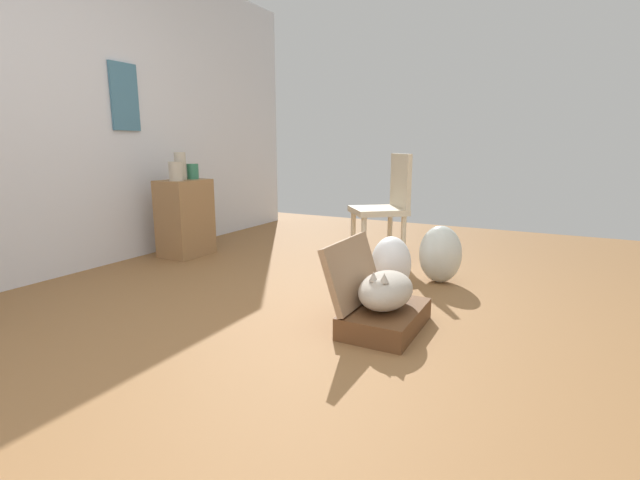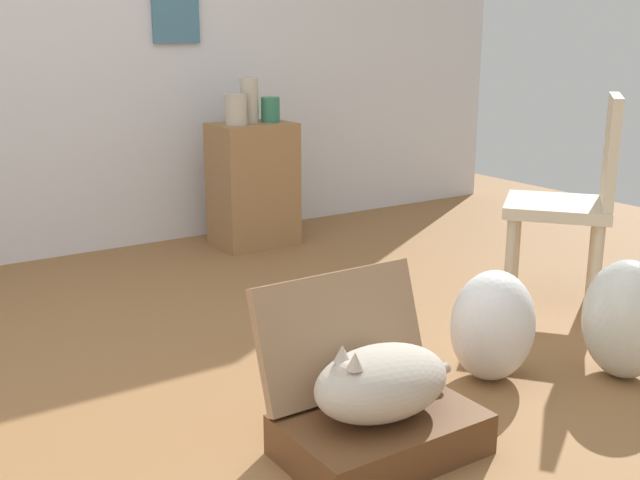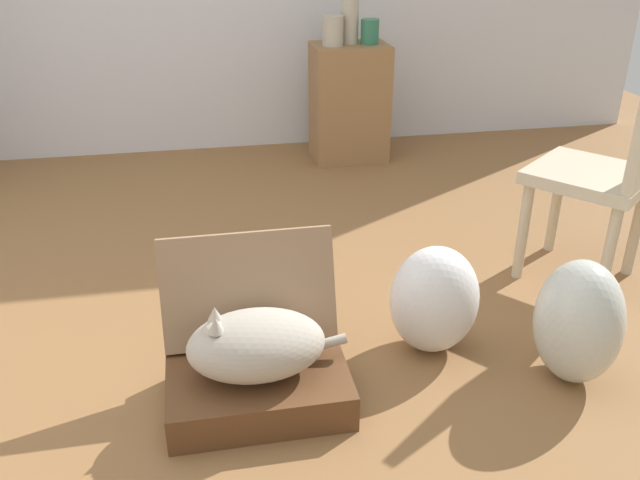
{
  "view_description": "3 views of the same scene",
  "coord_description": "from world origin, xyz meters",
  "px_view_note": "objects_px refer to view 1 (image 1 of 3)",
  "views": [
    {
      "loc": [
        -1.92,
        -1.14,
        0.99
      ],
      "look_at": [
        0.5,
        0.14,
        0.42
      ],
      "focal_mm": 25.55,
      "sensor_mm": 36.0,
      "label": 1
    },
    {
      "loc": [
        -0.89,
        -1.9,
        1.16
      ],
      "look_at": [
        0.42,
        0.09,
        0.52
      ],
      "focal_mm": 43.0,
      "sensor_mm": 36.0,
      "label": 2
    },
    {
      "loc": [
        0.2,
        -2.03,
        1.39
      ],
      "look_at": [
        0.58,
        -0.08,
        0.41
      ],
      "focal_mm": 37.73,
      "sensor_mm": 36.0,
      "label": 3
    }
  ],
  "objects_px": {
    "side_table": "(185,218)",
    "suitcase_base": "(385,318)",
    "vase_short": "(193,171)",
    "chair": "(386,204)",
    "cat": "(385,290)",
    "vase_round": "(180,166)",
    "plastic_bag_white": "(391,265)",
    "plastic_bag_clear": "(440,254)",
    "vase_tall": "(176,171)"
  },
  "relations": [
    {
      "from": "suitcase_base",
      "to": "cat",
      "type": "height_order",
      "value": "cat"
    },
    {
      "from": "plastic_bag_clear",
      "to": "vase_short",
      "type": "bearing_deg",
      "value": 92.94
    },
    {
      "from": "side_table",
      "to": "vase_tall",
      "type": "relative_size",
      "value": 4.18
    },
    {
      "from": "plastic_bag_white",
      "to": "plastic_bag_clear",
      "type": "height_order",
      "value": "plastic_bag_clear"
    },
    {
      "from": "suitcase_base",
      "to": "plastic_bag_white",
      "type": "xyz_separation_m",
      "value": [
        0.63,
        0.19,
        0.13
      ]
    },
    {
      "from": "cat",
      "to": "side_table",
      "type": "xyz_separation_m",
      "value": [
        0.8,
        2.21,
        0.12
      ]
    },
    {
      "from": "cat",
      "to": "vase_short",
      "type": "distance_m",
      "value": 2.43
    },
    {
      "from": "suitcase_base",
      "to": "cat",
      "type": "xyz_separation_m",
      "value": [
        -0.01,
        0.0,
        0.16
      ]
    },
    {
      "from": "cat",
      "to": "plastic_bag_clear",
      "type": "height_order",
      "value": "plastic_bag_clear"
    },
    {
      "from": "vase_short",
      "to": "chair",
      "type": "xyz_separation_m",
      "value": [
        0.53,
        -1.67,
        -0.26
      ]
    },
    {
      "from": "suitcase_base",
      "to": "plastic_bag_white",
      "type": "relative_size",
      "value": 1.43
    },
    {
      "from": "side_table",
      "to": "chair",
      "type": "height_order",
      "value": "chair"
    },
    {
      "from": "cat",
      "to": "chair",
      "type": "distance_m",
      "value": 1.56
    },
    {
      "from": "plastic_bag_white",
      "to": "plastic_bag_clear",
      "type": "relative_size",
      "value": 0.92
    },
    {
      "from": "suitcase_base",
      "to": "plastic_bag_clear",
      "type": "height_order",
      "value": "plastic_bag_clear"
    },
    {
      "from": "vase_round",
      "to": "suitcase_base",
      "type": "bearing_deg",
      "value": -109.68
    },
    {
      "from": "plastic_bag_clear",
      "to": "vase_tall",
      "type": "xyz_separation_m",
      "value": [
        -0.34,
        2.23,
        0.56
      ]
    },
    {
      "from": "cat",
      "to": "vase_tall",
      "type": "bearing_deg",
      "value": 72.35
    },
    {
      "from": "side_table",
      "to": "vase_short",
      "type": "distance_m",
      "value": 0.43
    },
    {
      "from": "plastic_bag_clear",
      "to": "chair",
      "type": "height_order",
      "value": "chair"
    },
    {
      "from": "cat",
      "to": "chair",
      "type": "bearing_deg",
      "value": 19.8
    },
    {
      "from": "side_table",
      "to": "chair",
      "type": "distance_m",
      "value": 1.81
    },
    {
      "from": "plastic_bag_white",
      "to": "side_table",
      "type": "bearing_deg",
      "value": 85.21
    },
    {
      "from": "plastic_bag_white",
      "to": "vase_round",
      "type": "height_order",
      "value": "vase_round"
    },
    {
      "from": "plastic_bag_white",
      "to": "vase_round",
      "type": "relative_size",
      "value": 1.61
    },
    {
      "from": "suitcase_base",
      "to": "cat",
      "type": "relative_size",
      "value": 1.12
    },
    {
      "from": "side_table",
      "to": "vase_tall",
      "type": "xyz_separation_m",
      "value": [
        -0.11,
        -0.03,
        0.43
      ]
    },
    {
      "from": "side_table",
      "to": "vase_round",
      "type": "relative_size",
      "value": 2.85
    },
    {
      "from": "side_table",
      "to": "vase_tall",
      "type": "distance_m",
      "value": 0.44
    },
    {
      "from": "vase_round",
      "to": "side_table",
      "type": "bearing_deg",
      "value": -90.0
    },
    {
      "from": "vase_tall",
      "to": "plastic_bag_clear",
      "type": "bearing_deg",
      "value": -81.45
    },
    {
      "from": "cat",
      "to": "plastic_bag_clear",
      "type": "bearing_deg",
      "value": -3.0
    },
    {
      "from": "vase_tall",
      "to": "vase_short",
      "type": "relative_size",
      "value": 1.19
    },
    {
      "from": "plastic_bag_clear",
      "to": "suitcase_base",
      "type": "bearing_deg",
      "value": 177.0
    },
    {
      "from": "plastic_bag_white",
      "to": "side_table",
      "type": "xyz_separation_m",
      "value": [
        0.17,
        2.02,
        0.15
      ]
    },
    {
      "from": "side_table",
      "to": "vase_tall",
      "type": "height_order",
      "value": "vase_tall"
    },
    {
      "from": "vase_short",
      "to": "vase_round",
      "type": "relative_size",
      "value": 0.57
    },
    {
      "from": "cat",
      "to": "plastic_bag_white",
      "type": "height_order",
      "value": "plastic_bag_white"
    },
    {
      "from": "suitcase_base",
      "to": "plastic_bag_white",
      "type": "distance_m",
      "value": 0.67
    },
    {
      "from": "plastic_bag_clear",
      "to": "vase_tall",
      "type": "relative_size",
      "value": 2.55
    },
    {
      "from": "suitcase_base",
      "to": "side_table",
      "type": "bearing_deg",
      "value": 70.15
    },
    {
      "from": "vase_tall",
      "to": "vase_short",
      "type": "xyz_separation_m",
      "value": [
        0.22,
        0.01,
        -0.01
      ]
    },
    {
      "from": "plastic_bag_white",
      "to": "vase_short",
      "type": "distance_m",
      "value": 2.1
    },
    {
      "from": "suitcase_base",
      "to": "vase_short",
      "type": "distance_m",
      "value": 2.47
    },
    {
      "from": "side_table",
      "to": "suitcase_base",
      "type": "bearing_deg",
      "value": -109.85
    },
    {
      "from": "chair",
      "to": "vase_round",
      "type": "bearing_deg",
      "value": -108.41
    },
    {
      "from": "suitcase_base",
      "to": "chair",
      "type": "bearing_deg",
      "value": 19.88
    },
    {
      "from": "plastic_bag_white",
      "to": "side_table",
      "type": "height_order",
      "value": "side_table"
    },
    {
      "from": "suitcase_base",
      "to": "plastic_bag_clear",
      "type": "xyz_separation_m",
      "value": [
        1.02,
        -0.05,
        0.15
      ]
    },
    {
      "from": "vase_short",
      "to": "vase_round",
      "type": "height_order",
      "value": "vase_round"
    }
  ]
}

